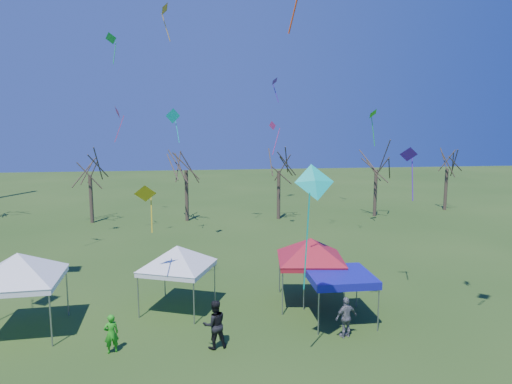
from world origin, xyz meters
TOP-DOWN VIEW (x-y plane):
  - ground at (0.00, 0.00)m, footprint 140.00×140.00m
  - tree_1 at (-10.77, 24.65)m, footprint 3.42×3.42m
  - tree_2 at (-2.37, 24.38)m, footprint 3.71×3.71m
  - tree_3 at (6.03, 24.04)m, footprint 3.59×3.59m
  - tree_4 at (15.36, 24.00)m, footprint 3.58×3.58m
  - tree_5 at (23.72, 26.07)m, footprint 3.39×3.39m
  - tent_white_west at (-8.97, 2.60)m, footprint 4.58×4.58m
  - tent_white_mid at (-2.51, 4.21)m, footprint 3.80×3.80m
  - tent_red at (3.90, 4.11)m, footprint 4.29×4.29m
  - tent_blue at (4.70, 2.01)m, footprint 2.81×2.81m
  - person_dark at (-0.96, 0.19)m, footprint 1.08×0.92m
  - person_green at (-4.94, 0.35)m, footprint 0.66×0.55m
  - person_grey at (4.48, 0.38)m, footprint 1.09×0.70m
  - kite_11 at (-3.14, 17.99)m, footprint 1.18×0.84m
  - kite_2 at (-8.39, 24.56)m, footprint 1.27×1.06m
  - kite_1 at (-3.62, 1.96)m, footprint 0.95×0.64m
  - kite_17 at (8.99, 4.67)m, footprint 0.99×0.72m
  - kite_5 at (2.43, -1.83)m, footprint 1.45×0.95m
  - kite_19 at (4.47, 17.73)m, footprint 0.79×0.86m
  - kite_22 at (5.21, 22.55)m, footprint 0.98×1.06m
  - kite_13 at (-7.40, 20.03)m, footprint 0.88×1.19m
  - kite_12 at (12.76, 18.91)m, footprint 1.20×1.18m
  - kite_24 at (-3.25, 12.87)m, footprint 0.69×0.97m

SIDE VIEW (x-z plane):
  - ground at x=0.00m, z-range 0.00..0.00m
  - person_green at x=-4.94m, z-range 0.00..1.55m
  - person_grey at x=4.48m, z-range 0.00..1.73m
  - person_dark at x=-0.96m, z-range 0.00..1.96m
  - tent_blue at x=4.70m, z-range 0.92..3.13m
  - tent_white_mid at x=-2.51m, z-range 1.11..4.73m
  - tent_red at x=3.90m, z-range 1.17..4.99m
  - tent_white_west at x=-8.97m, z-range 1.24..5.28m
  - tree_5 at x=23.72m, z-range 2.00..9.46m
  - tree_1 at x=-10.77m, z-range 2.02..9.56m
  - kite_1 at x=-3.62m, z-range 4.95..6.98m
  - tree_4 at x=15.36m, z-range 2.12..10.00m
  - tree_3 at x=6.03m, z-range 2.12..10.03m
  - tree_2 at x=-2.37m, z-range 2.20..10.38m
  - kite_5 at x=2.43m, z-range 4.53..9.07m
  - kite_17 at x=8.99m, z-range 5.86..8.59m
  - kite_22 at x=5.21m, z-range 7.03..9.98m
  - kite_11 at x=-3.14m, z-range 8.04..10.61m
  - kite_12 at x=12.76m, z-range 7.99..11.07m
  - kite_13 at x=-7.40m, z-range 8.20..11.05m
  - kite_19 at x=4.47m, z-range 10.93..12.81m
  - kite_24 at x=-3.25m, z-range 14.53..16.83m
  - kite_2 at x=-8.39m, z-range 14.57..17.24m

